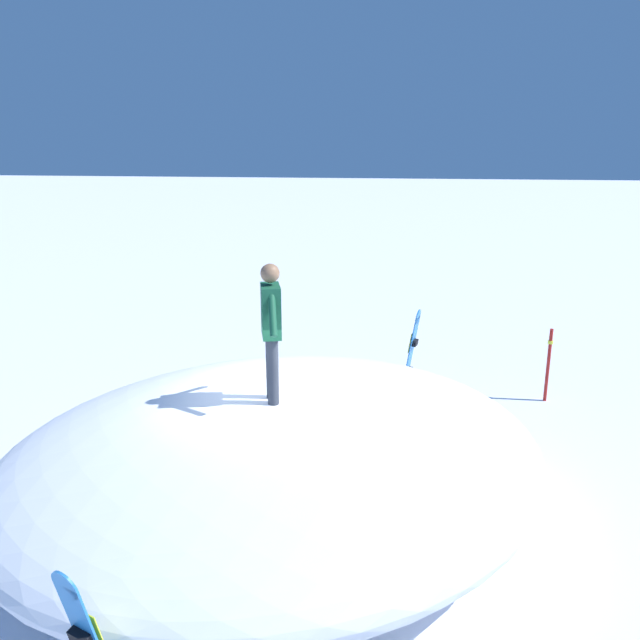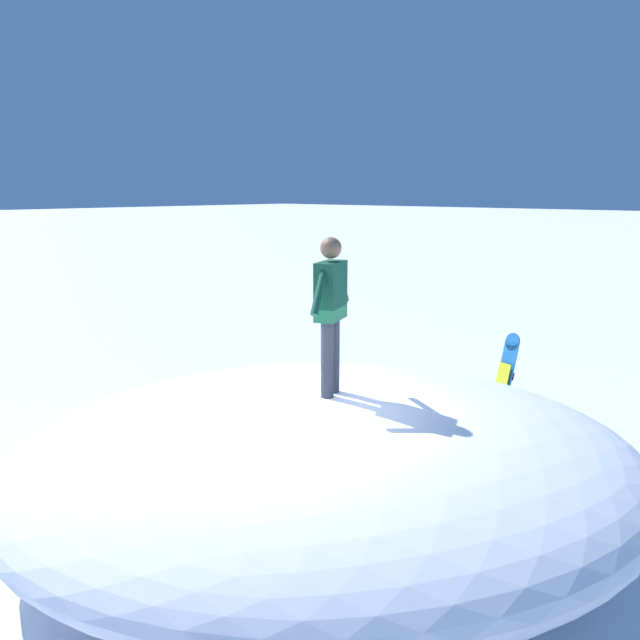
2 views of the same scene
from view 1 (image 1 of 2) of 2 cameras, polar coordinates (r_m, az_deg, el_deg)
The scene contains 5 objects.
ground at distance 8.82m, azimuth -2.84°, elevation -15.32°, with size 240.00×240.00×0.00m, color white.
snow_mound at distance 8.05m, azimuth -3.98°, elevation -12.32°, with size 7.05×6.27×1.52m, color white.
snowboarder_standing at distance 7.35m, azimuth -4.58°, elevation -0.32°, with size 0.45×1.00×1.72m.
snowboard_primary_upright at distance 11.66m, azimuth 8.52°, elevation -2.92°, with size 0.33×0.34×1.72m.
trail_marker_pole at distance 12.11m, azimuth 20.52°, elevation -3.78°, with size 0.10×0.10×1.41m.
Camera 1 is at (2.12, -7.31, 4.46)m, focal length 34.32 mm.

